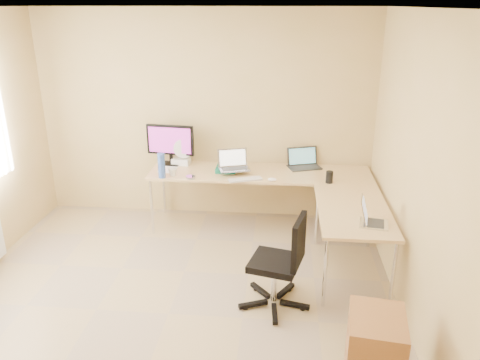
# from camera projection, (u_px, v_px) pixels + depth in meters

# --- Properties ---
(floor) EXTENTS (4.50, 4.50, 0.00)m
(floor) POSITION_uv_depth(u_px,v_px,m) (168.00, 314.00, 4.26)
(floor) COLOR #9F875D
(floor) RESTS_ON ground
(ceiling) EXTENTS (4.50, 4.50, 0.00)m
(ceiling) POSITION_uv_depth(u_px,v_px,m) (149.00, 8.00, 3.35)
(ceiling) COLOR white
(ceiling) RESTS_ON ground
(wall_back) EXTENTS (4.50, 0.00, 4.50)m
(wall_back) POSITION_uv_depth(u_px,v_px,m) (205.00, 117.00, 5.90)
(wall_back) COLOR tan
(wall_back) RESTS_ON ground
(wall_right) EXTENTS (0.00, 4.50, 4.50)m
(wall_right) POSITION_uv_depth(u_px,v_px,m) (427.00, 188.00, 3.63)
(wall_right) COLOR tan
(wall_right) RESTS_ON ground
(desk_main) EXTENTS (2.65, 0.70, 0.73)m
(desk_main) POSITION_uv_depth(u_px,v_px,m) (260.00, 200.00, 5.80)
(desk_main) COLOR tan
(desk_main) RESTS_ON ground
(desk_return) EXTENTS (0.70, 1.30, 0.73)m
(desk_return) POSITION_uv_depth(u_px,v_px,m) (351.00, 242.00, 4.78)
(desk_return) COLOR tan
(desk_return) RESTS_ON ground
(monitor) EXTENTS (0.62, 0.26, 0.51)m
(monitor) POSITION_uv_depth(u_px,v_px,m) (170.00, 145.00, 5.84)
(monitor) COLOR black
(monitor) RESTS_ON desk_main
(book_stack) EXTENTS (0.24, 0.33, 0.05)m
(book_stack) POSITION_uv_depth(u_px,v_px,m) (227.00, 167.00, 5.74)
(book_stack) COLOR #0F5F46
(book_stack) RESTS_ON desk_main
(laptop_center) EXTENTS (0.42, 0.36, 0.23)m
(laptop_center) POSITION_uv_depth(u_px,v_px,m) (234.00, 160.00, 5.55)
(laptop_center) COLOR #9F9FB4
(laptop_center) RESTS_ON desk_main
(laptop_black) EXTENTS (0.46, 0.39, 0.24)m
(laptop_black) POSITION_uv_depth(u_px,v_px,m) (305.00, 158.00, 5.77)
(laptop_black) COLOR black
(laptop_black) RESTS_ON desk_main
(keyboard) EXTENTS (0.40, 0.24, 0.02)m
(keyboard) POSITION_uv_depth(u_px,v_px,m) (245.00, 179.00, 5.40)
(keyboard) COLOR silver
(keyboard) RESTS_ON desk_main
(mouse) EXTENTS (0.11, 0.08, 0.04)m
(mouse) POSITION_uv_depth(u_px,v_px,m) (272.00, 180.00, 5.37)
(mouse) COLOR white
(mouse) RESTS_ON desk_main
(mug) EXTENTS (0.11, 0.11, 0.10)m
(mug) POSITION_uv_depth(u_px,v_px,m) (173.00, 172.00, 5.53)
(mug) COLOR white
(mug) RESTS_ON desk_main
(cd_stack) EXTENTS (0.12, 0.12, 0.03)m
(cd_stack) POSITION_uv_depth(u_px,v_px,m) (191.00, 177.00, 5.46)
(cd_stack) COLOR silver
(cd_stack) RESTS_ON desk_main
(water_bottle) EXTENTS (0.10, 0.10, 0.29)m
(water_bottle) POSITION_uv_depth(u_px,v_px,m) (162.00, 165.00, 5.44)
(water_bottle) COLOR #3556A8
(water_bottle) RESTS_ON desk_main
(papers) EXTENTS (0.21, 0.28, 0.01)m
(papers) POSITION_uv_depth(u_px,v_px,m) (168.00, 169.00, 5.75)
(papers) COLOR white
(papers) RESTS_ON desk_main
(white_box) EXTENTS (0.23, 0.18, 0.08)m
(white_box) POSITION_uv_depth(u_px,v_px,m) (181.00, 161.00, 5.93)
(white_box) COLOR white
(white_box) RESTS_ON desk_main
(desk_fan) EXTENTS (0.24, 0.24, 0.31)m
(desk_fan) POSITION_uv_depth(u_px,v_px,m) (184.00, 152.00, 5.88)
(desk_fan) COLOR silver
(desk_fan) RESTS_ON desk_main
(black_cup) EXTENTS (0.09, 0.09, 0.14)m
(black_cup) POSITION_uv_depth(u_px,v_px,m) (329.00, 177.00, 5.30)
(black_cup) COLOR black
(black_cup) RESTS_ON desk_main
(laptop_return) EXTENTS (0.34, 0.29, 0.20)m
(laptop_return) POSITION_uv_depth(u_px,v_px,m) (375.00, 215.00, 4.29)
(laptop_return) COLOR silver
(laptop_return) RESTS_ON desk_return
(office_chair) EXTENTS (0.67, 0.67, 0.92)m
(office_chair) POSITION_uv_depth(u_px,v_px,m) (275.00, 257.00, 4.23)
(office_chair) COLOR black
(office_chair) RESTS_ON ground
(cabinet) EXTENTS (0.43, 0.50, 0.63)m
(cabinet) POSITION_uv_depth(u_px,v_px,m) (374.00, 356.00, 3.24)
(cabinet) COLOR brown
(cabinet) RESTS_ON ground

